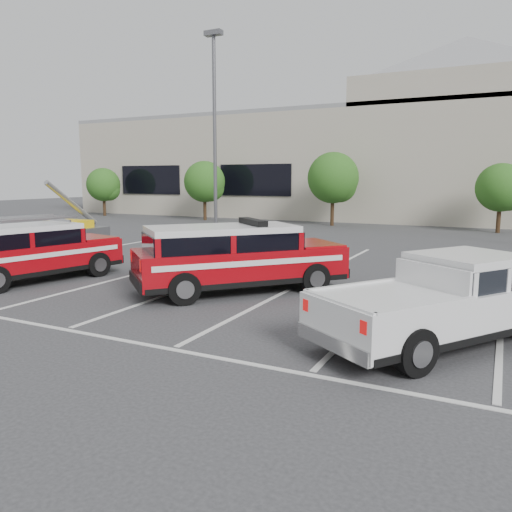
{
  "coord_description": "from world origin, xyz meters",
  "views": [
    {
      "loc": [
        5.32,
        -10.01,
        3.11
      ],
      "look_at": [
        -0.6,
        1.83,
        1.05
      ],
      "focal_mm": 35.0,
      "sensor_mm": 36.0,
      "label": 1
    }
  ],
  "objects": [
    {
      "name": "ground",
      "position": [
        0.0,
        0.0,
        0.0
      ],
      "size": [
        120.0,
        120.0,
        0.0
      ],
      "primitive_type": "plane",
      "color": "#303033",
      "rests_on": "ground"
    },
    {
      "name": "tree_mid_right",
      "position": [
        5.09,
        22.05,
        2.5
      ],
      "size": [
        2.77,
        2.77,
        3.99
      ],
      "color": "#3F2B19",
      "rests_on": "ground"
    },
    {
      "name": "convention_building",
      "position": [
        0.18,
        31.86,
        4.72
      ],
      "size": [
        60.0,
        16.99,
        13.2
      ],
      "color": "#B7AD9B",
      "rests_on": "ground"
    },
    {
      "name": "tree_mid_left",
      "position": [
        -4.91,
        22.05,
        3.04
      ],
      "size": [
        3.37,
        3.37,
        4.85
      ],
      "color": "#3F2B19",
      "rests_on": "ground"
    },
    {
      "name": "fire_chief_suv",
      "position": [
        -1.23,
        1.9,
        0.82
      ],
      "size": [
        5.36,
        5.61,
        2.0
      ],
      "rotation": [
        0.0,
        0.0,
        -0.74
      ],
      "color": "maroon",
      "rests_on": "ground"
    },
    {
      "name": "stall_markings",
      "position": [
        0.0,
        4.5,
        0.01
      ],
      "size": [
        23.0,
        15.0,
        0.01
      ],
      "primitive_type": "cube",
      "color": "silver",
      "rests_on": "ground"
    },
    {
      "name": "light_pole_left",
      "position": [
        -8.0,
        12.0,
        5.19
      ],
      "size": [
        0.9,
        0.6,
        10.24
      ],
      "color": "#59595E",
      "rests_on": "ground"
    },
    {
      "name": "tree_far_left",
      "position": [
        -24.91,
        22.05,
        2.5
      ],
      "size": [
        2.77,
        2.77,
        3.99
      ],
      "color": "#3F2B19",
      "rests_on": "ground"
    },
    {
      "name": "white_pickup",
      "position": [
        4.51,
        -0.13,
        0.67
      ],
      "size": [
        4.67,
        5.6,
        1.69
      ],
      "rotation": [
        0.0,
        0.0,
        -0.6
      ],
      "color": "silver",
      "rests_on": "ground"
    },
    {
      "name": "tree_left",
      "position": [
        -14.91,
        22.05,
        2.77
      ],
      "size": [
        3.07,
        3.07,
        4.42
      ],
      "color": "#3F2B19",
      "rests_on": "ground"
    },
    {
      "name": "ladder_suv",
      "position": [
        -7.51,
        0.34,
        0.79
      ],
      "size": [
        3.03,
        5.3,
        1.96
      ],
      "rotation": [
        0.0,
        0.0,
        -0.23
      ],
      "color": "maroon",
      "rests_on": "ground"
    },
    {
      "name": "utility_rig",
      "position": [
        -11.34,
        4.92,
        0.61
      ],
      "size": [
        3.01,
        3.64,
        3.06
      ],
      "rotation": [
        0.0,
        0.0,
        0.02
      ],
      "color": "#59595E",
      "rests_on": "ground"
    }
  ]
}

